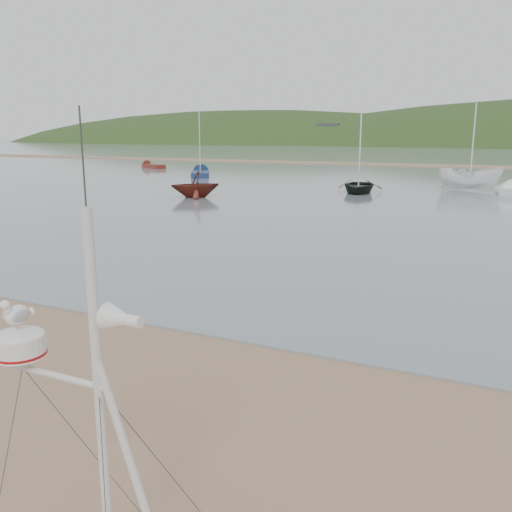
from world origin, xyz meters
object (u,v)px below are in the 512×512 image
at_px(boat_red, 195,173).
at_px(boat_white, 472,159).
at_px(mast_rig, 98,493).
at_px(boat_dark, 359,161).
at_px(dinghy_red_far, 149,166).
at_px(sailboat_blue_near, 201,172).

height_order(boat_red, boat_white, boat_white).
bearing_deg(boat_red, mast_rig, -15.72).
height_order(mast_rig, boat_red, mast_rig).
bearing_deg(boat_dark, dinghy_red_far, 140.44).
distance_m(mast_rig, dinghy_red_far, 64.90).
xyz_separation_m(mast_rig, boat_red, (-16.19, 27.37, 0.59)).
bearing_deg(mast_rig, sailboat_blue_near, 120.59).
distance_m(boat_red, dinghy_red_far, 33.45).
distance_m(boat_white, dinghy_red_far, 40.11).
height_order(boat_white, sailboat_blue_near, sailboat_blue_near).
distance_m(boat_dark, sailboat_blue_near, 21.38).
height_order(mast_rig, sailboat_blue_near, sailboat_blue_near).
bearing_deg(boat_dark, boat_white, 26.69).
distance_m(mast_rig, sailboat_blue_near, 51.72).
height_order(boat_white, dinghy_red_far, boat_white).
relative_size(dinghy_red_far, sailboat_blue_near, 0.78).
bearing_deg(boat_dark, boat_red, -150.19).
bearing_deg(mast_rig, boat_white, 90.40).
height_order(boat_red, dinghy_red_far, boat_red).
bearing_deg(boat_red, sailboat_blue_near, 164.22).
relative_size(mast_rig, boat_red, 1.36).
xyz_separation_m(boat_red, sailboat_blue_near, (-10.12, 17.15, -1.34)).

